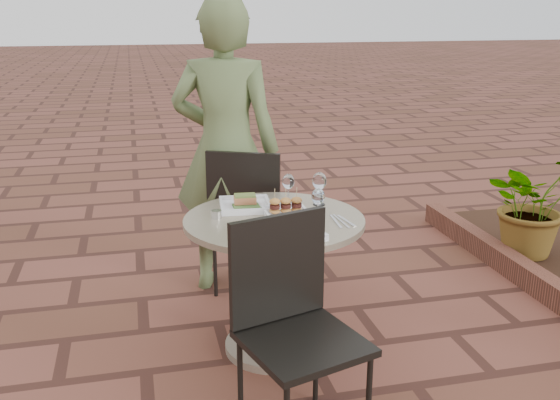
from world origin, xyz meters
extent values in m
plane|color=brown|center=(0.00, 0.00, 0.00)|extent=(60.00, 60.00, 0.00)
cylinder|color=gray|center=(-0.16, 0.08, 0.02)|extent=(0.52, 0.52, 0.04)
cylinder|color=gray|center=(-0.16, 0.08, 0.35)|extent=(0.08, 0.08, 0.70)
cylinder|color=tan|center=(-0.16, 0.08, 0.71)|extent=(0.90, 0.90, 0.03)
cube|color=black|center=(-0.13, 0.87, 0.45)|extent=(0.58, 0.58, 0.03)
cube|color=black|center=(-0.21, 0.69, 0.70)|extent=(0.41, 0.20, 0.46)
cylinder|color=black|center=(0.12, 0.97, 0.22)|extent=(0.02, 0.02, 0.44)
cylinder|color=black|center=(-0.23, 1.12, 0.22)|extent=(0.02, 0.02, 0.44)
cylinder|color=black|center=(-0.03, 0.62, 0.22)|extent=(0.02, 0.02, 0.44)
cylinder|color=black|center=(-0.38, 0.77, 0.22)|extent=(0.02, 0.02, 0.44)
cube|color=black|center=(-0.21, -0.66, 0.45)|extent=(0.55, 0.55, 0.03)
cube|color=black|center=(-0.27, -0.47, 0.70)|extent=(0.43, 0.16, 0.46)
cylinder|color=black|center=(-0.45, -0.53, 0.22)|extent=(0.02, 0.02, 0.44)
cylinder|color=black|center=(-0.09, -0.42, 0.22)|extent=(0.02, 0.02, 0.44)
imported|color=#526437|center=(-0.28, 0.90, 0.91)|extent=(0.77, 0.64, 1.81)
cube|color=white|center=(-0.27, 0.27, 0.74)|extent=(0.28, 0.28, 0.01)
cube|color=#C37045|center=(-0.27, 0.27, 0.77)|extent=(0.12, 0.08, 0.04)
cube|color=#56672E|center=(-0.27, 0.27, 0.80)|extent=(0.11, 0.08, 0.01)
cube|color=white|center=(-0.10, 0.11, 0.74)|extent=(0.22, 0.22, 0.01)
cube|color=white|center=(-0.16, -0.20, 0.74)|extent=(0.32, 0.32, 0.01)
ellipsoid|color=#D0556E|center=(-0.20, -0.27, 0.75)|extent=(0.05, 0.04, 0.02)
cylinder|color=white|center=(0.04, 0.01, 0.73)|extent=(0.06, 0.06, 0.00)
cylinder|color=white|center=(0.04, 0.01, 0.77)|extent=(0.01, 0.01, 0.07)
ellipsoid|color=white|center=(0.04, 0.01, 0.84)|extent=(0.07, 0.07, 0.08)
cylinder|color=white|center=(0.04, 0.01, 0.84)|extent=(0.05, 0.05, 0.04)
cylinder|color=white|center=(-0.03, 0.31, 0.73)|extent=(0.06, 0.06, 0.00)
cylinder|color=white|center=(-0.03, 0.31, 0.77)|extent=(0.01, 0.01, 0.07)
ellipsoid|color=white|center=(-0.03, 0.31, 0.84)|extent=(0.07, 0.07, 0.08)
cylinder|color=white|center=(0.12, 0.23, 0.73)|extent=(0.06, 0.06, 0.00)
cylinder|color=white|center=(0.12, 0.23, 0.77)|extent=(0.01, 0.01, 0.08)
ellipsoid|color=white|center=(0.12, 0.23, 0.86)|extent=(0.08, 0.08, 0.09)
cylinder|color=silver|center=(-0.44, 0.14, 0.75)|extent=(0.07, 0.07, 0.04)
cube|color=brown|center=(1.60, 0.30, 0.07)|extent=(0.12, 3.00, 0.15)
imported|color=#33662D|center=(1.85, 0.83, 0.43)|extent=(0.75, 0.68, 0.74)
camera|label=1|loc=(-0.81, -2.78, 1.72)|focal=40.00mm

